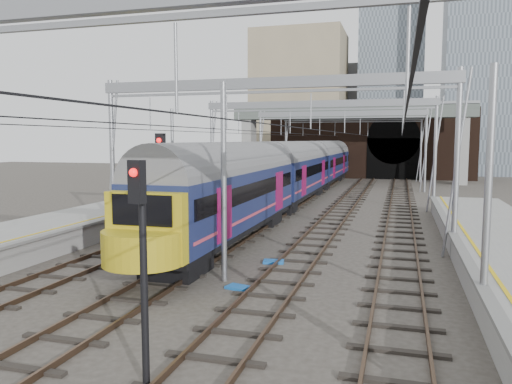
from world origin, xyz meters
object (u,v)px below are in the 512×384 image
(train_main, at_px, (314,166))
(train_second, at_px, (293,162))
(signal_near_left, at_px, (163,185))
(signal_near_centre, at_px, (141,246))

(train_main, distance_m, train_second, 9.92)
(signal_near_left, bearing_deg, train_second, 105.30)
(train_main, distance_m, signal_near_centre, 38.84)
(train_main, relative_size, train_second, 1.01)
(train_main, bearing_deg, signal_near_left, -91.50)
(train_second, bearing_deg, signal_near_left, -85.32)
(train_second, xyz_separation_m, signal_near_centre, (7.07, -47.79, 0.43))
(train_main, bearing_deg, signal_near_centre, -85.46)
(train_main, height_order, signal_near_left, signal_near_left)
(train_main, relative_size, signal_near_centre, 14.30)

